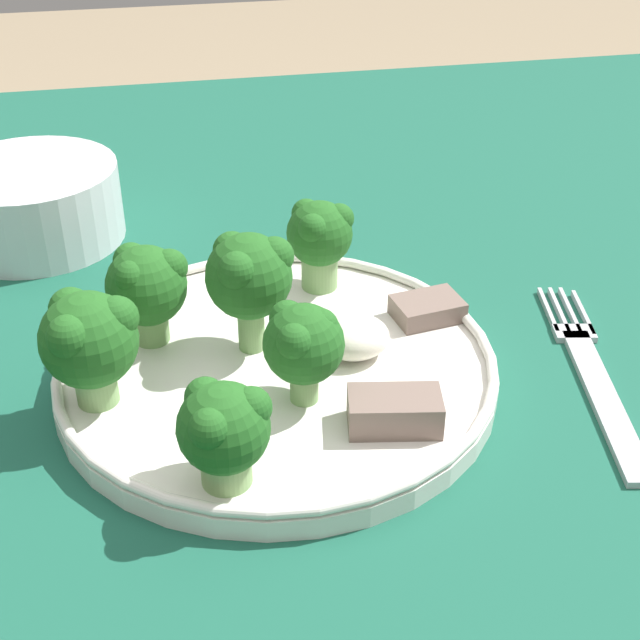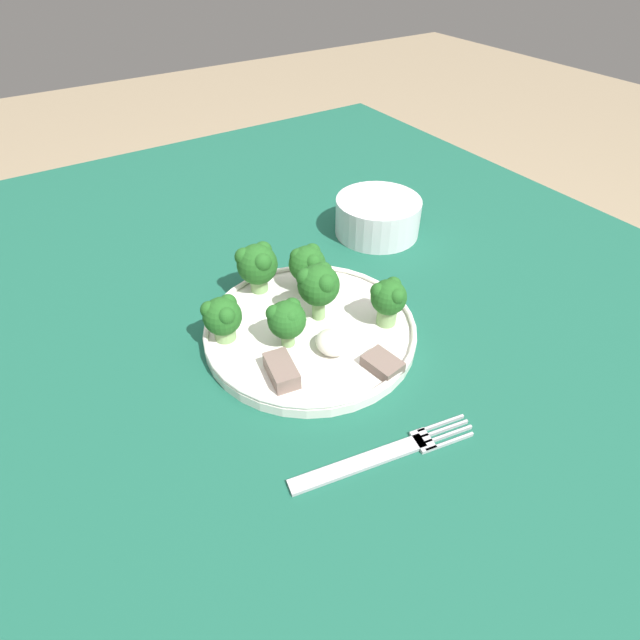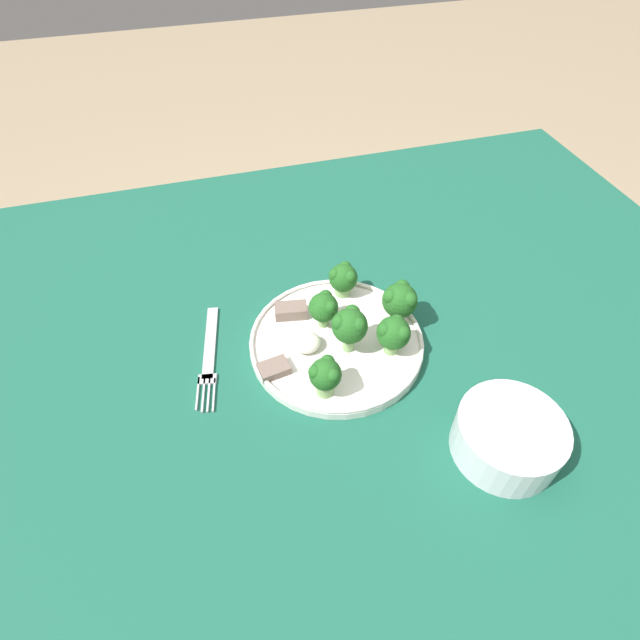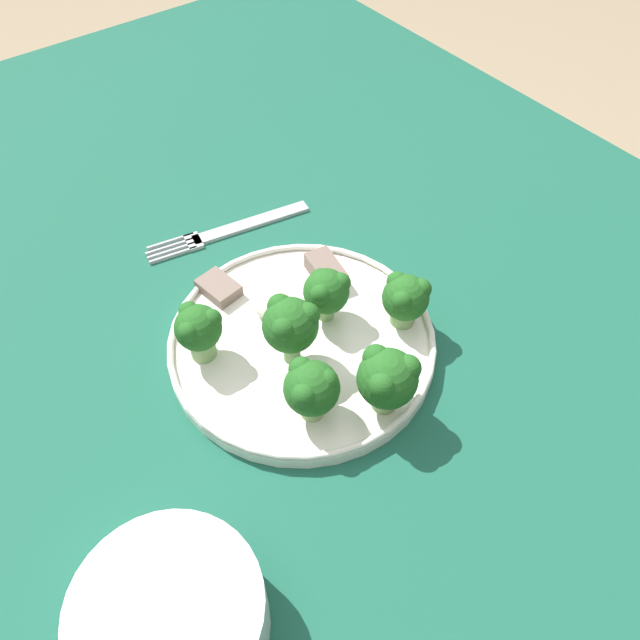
% 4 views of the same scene
% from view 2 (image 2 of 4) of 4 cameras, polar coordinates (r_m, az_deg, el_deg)
% --- Properties ---
extents(ground_plane, '(8.00, 8.00, 0.00)m').
position_cam_2_polar(ground_plane, '(1.18, 1.24, -28.33)').
color(ground_plane, '#9E896B').
extents(table, '(1.33, 1.04, 0.71)m').
position_cam_2_polar(table, '(0.63, 2.05, -7.31)').
color(table, '#195642').
rests_on(table, ground_plane).
extents(dinner_plate, '(0.24, 0.24, 0.02)m').
position_cam_2_polar(dinner_plate, '(0.57, -1.13, -1.12)').
color(dinner_plate, white).
rests_on(dinner_plate, table).
extents(fork, '(0.05, 0.18, 0.00)m').
position_cam_2_polar(fork, '(0.47, 7.24, -15.04)').
color(fork, '#B2B2B7').
rests_on(fork, table).
extents(cream_bowl, '(0.12, 0.12, 0.05)m').
position_cam_2_polar(cream_bowl, '(0.75, 6.60, 11.59)').
color(cream_bowl, silver).
rests_on(cream_bowl, table).
extents(broccoli_floret_near_rim_left, '(0.05, 0.05, 0.06)m').
position_cam_2_polar(broccoli_floret_near_rim_left, '(0.60, -7.20, 6.38)').
color(broccoli_floret_near_rim_left, '#7FA866').
rests_on(broccoli_floret_near_rim_left, dinner_plate).
extents(broccoli_floret_center_left, '(0.05, 0.05, 0.07)m').
position_cam_2_polar(broccoli_floret_center_left, '(0.55, -0.16, 4.08)').
color(broccoli_floret_center_left, '#7FA866').
rests_on(broccoli_floret_center_left, dinner_plate).
extents(broccoli_floret_back_left, '(0.05, 0.05, 0.06)m').
position_cam_2_polar(broccoli_floret_back_left, '(0.60, -1.47, 6.43)').
color(broccoli_floret_back_left, '#7FA866').
rests_on(broccoli_floret_back_left, dinner_plate).
extents(broccoli_floret_front_left, '(0.04, 0.04, 0.05)m').
position_cam_2_polar(broccoli_floret_front_left, '(0.54, -11.10, 0.42)').
color(broccoli_floret_front_left, '#7FA866').
rests_on(broccoli_floret_front_left, dinner_plate).
extents(broccoli_floret_center_back, '(0.04, 0.04, 0.05)m').
position_cam_2_polar(broccoli_floret_center_back, '(0.52, -3.82, 0.10)').
color(broccoli_floret_center_back, '#7FA866').
rests_on(broccoli_floret_center_back, dinner_plate).
extents(broccoli_floret_mid_cluster, '(0.04, 0.04, 0.06)m').
position_cam_2_polar(broccoli_floret_mid_cluster, '(0.56, 7.84, 2.49)').
color(broccoli_floret_mid_cluster, '#7FA866').
rests_on(broccoli_floret_mid_cluster, dinner_plate).
extents(meat_slice_front_slice, '(0.04, 0.03, 0.01)m').
position_cam_2_polar(meat_slice_front_slice, '(0.52, 6.78, -5.20)').
color(meat_slice_front_slice, '#756056').
rests_on(meat_slice_front_slice, dinner_plate).
extents(meat_slice_middle_slice, '(0.05, 0.03, 0.02)m').
position_cam_2_polar(meat_slice_middle_slice, '(0.51, -4.41, -5.80)').
color(meat_slice_middle_slice, '#756056').
rests_on(meat_slice_middle_slice, dinner_plate).
extents(sauce_dollop, '(0.04, 0.04, 0.02)m').
position_cam_2_polar(sauce_dollop, '(0.53, 1.47, -2.55)').
color(sauce_dollop, silver).
rests_on(sauce_dollop, dinner_plate).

